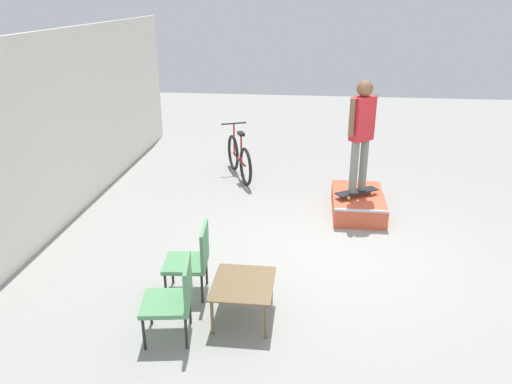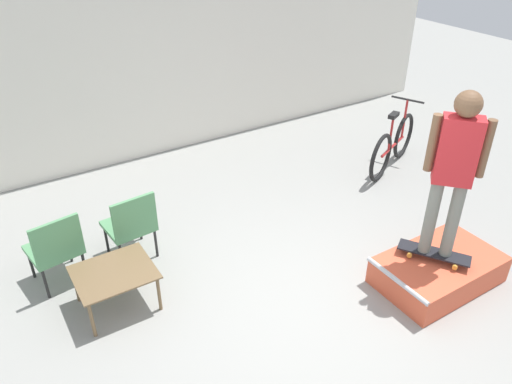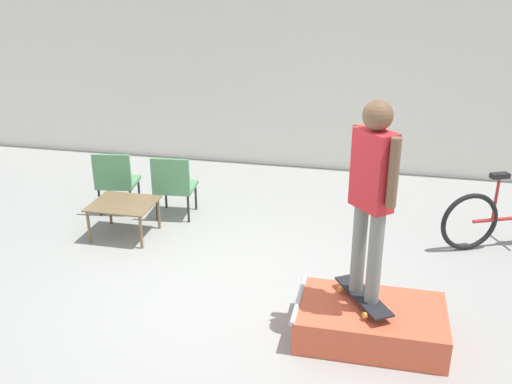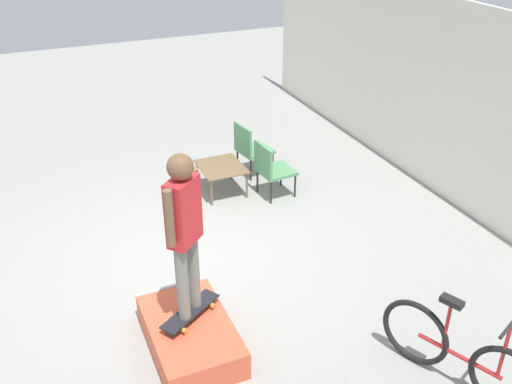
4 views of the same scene
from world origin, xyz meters
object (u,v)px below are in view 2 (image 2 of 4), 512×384
object	(u,v)px
skateboard_on_ramp	(434,253)
person_skater	(455,163)
patio_chair_left	(55,247)
patio_chair_right	(131,223)
skate_ramp_box	(438,270)
bicycle	(393,145)
coffee_table	(114,276)

from	to	relation	value
skateboard_on_ramp	person_skater	xyz separation A→B (m)	(0.00, 0.00, 1.11)
skateboard_on_ramp	patio_chair_left	bearing A→B (deg)	-154.17
patio_chair_right	patio_chair_left	bearing A→B (deg)	-4.98
skate_ramp_box	bicycle	distance (m)	2.75
patio_chair_left	patio_chair_right	size ratio (longest dim) A/B	1.00
skateboard_on_ramp	patio_chair_right	distance (m)	3.42
person_skater	bicycle	size ratio (longest dim) A/B	1.16
skateboard_on_ramp	person_skater	world-z (taller)	person_skater
coffee_table	skate_ramp_box	bearing A→B (deg)	-25.84
skate_ramp_box	person_skater	world-z (taller)	person_skater
skateboard_on_ramp	coffee_table	distance (m)	3.43
coffee_table	patio_chair_left	bearing A→B (deg)	121.47
patio_chair_left	bicycle	distance (m)	5.13
skate_ramp_box	coffee_table	size ratio (longest dim) A/B	1.74
skateboard_on_ramp	coffee_table	size ratio (longest dim) A/B	0.94
coffee_table	patio_chair_right	world-z (taller)	patio_chair_right
skate_ramp_box	person_skater	size ratio (longest dim) A/B	0.76
skateboard_on_ramp	skate_ramp_box	bearing A→B (deg)	30.11
coffee_table	patio_chair_right	distance (m)	0.81
coffee_table	patio_chair_left	size ratio (longest dim) A/B	0.88
skate_ramp_box	bicycle	size ratio (longest dim) A/B	0.87
skateboard_on_ramp	bicycle	distance (m)	2.75
patio_chair_left	bicycle	world-z (taller)	bicycle
patio_chair_left	bicycle	xyz separation A→B (m)	(5.12, 0.05, -0.11)
skate_ramp_box	patio_chair_left	xyz separation A→B (m)	(-3.58, 2.21, 0.34)
person_skater	patio_chair_right	xyz separation A→B (m)	(-2.65, 2.17, -1.01)
skateboard_on_ramp	person_skater	size ratio (longest dim) A/B	0.41
skateboard_on_ramp	bicycle	bearing A→B (deg)	111.44
coffee_table	patio_chair_left	world-z (taller)	patio_chair_left
person_skater	coffee_table	distance (m)	3.60
skateboard_on_ramp	bicycle	world-z (taller)	bicycle
skateboard_on_ramp	bicycle	xyz separation A→B (m)	(1.63, 2.22, -0.02)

